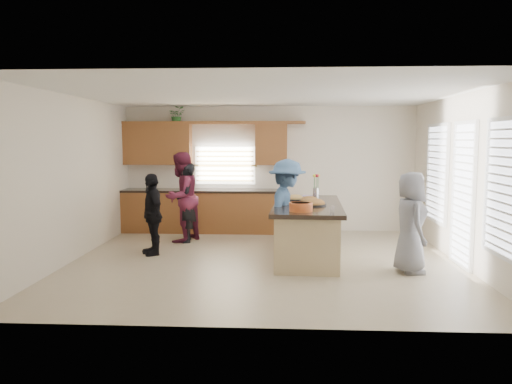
# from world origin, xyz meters

# --- Properties ---
(floor) EXTENTS (6.50, 6.50, 0.00)m
(floor) POSITION_xyz_m (0.00, 0.00, 0.00)
(floor) COLOR #BBA98B
(floor) RESTS_ON ground
(room_shell) EXTENTS (6.52, 6.02, 2.81)m
(room_shell) POSITION_xyz_m (0.00, 0.00, 1.90)
(room_shell) COLOR silver
(room_shell) RESTS_ON ground
(back_cabinetry) EXTENTS (4.08, 0.66, 2.46)m
(back_cabinetry) POSITION_xyz_m (-1.47, 2.73, 0.91)
(back_cabinetry) COLOR brown
(back_cabinetry) RESTS_ON ground
(right_wall_glazing) EXTENTS (0.06, 4.00, 2.25)m
(right_wall_glazing) POSITION_xyz_m (3.22, -0.13, 1.34)
(right_wall_glazing) COLOR white
(right_wall_glazing) RESTS_ON ground
(island) EXTENTS (1.28, 2.75, 0.95)m
(island) POSITION_xyz_m (0.74, 0.37, 0.45)
(island) COLOR tan
(island) RESTS_ON ground
(platter_front) EXTENTS (0.46, 0.46, 0.19)m
(platter_front) POSITION_xyz_m (0.82, 0.14, 0.98)
(platter_front) COLOR black
(platter_front) RESTS_ON island
(platter_mid) EXTENTS (0.36, 0.36, 0.15)m
(platter_mid) POSITION_xyz_m (0.79, 0.62, 0.98)
(platter_mid) COLOR black
(platter_mid) RESTS_ON island
(platter_back) EXTENTS (0.35, 0.35, 0.14)m
(platter_back) POSITION_xyz_m (0.54, 0.87, 0.98)
(platter_back) COLOR black
(platter_back) RESTS_ON island
(salad_bowl) EXTENTS (0.36, 0.36, 0.14)m
(salad_bowl) POSITION_xyz_m (0.59, -0.59, 1.03)
(salad_bowl) COLOR orange
(salad_bowl) RESTS_ON island
(clear_cup) EXTENTS (0.07, 0.07, 0.10)m
(clear_cup) POSITION_xyz_m (1.06, -0.67, 1.00)
(clear_cup) COLOR white
(clear_cup) RESTS_ON island
(plate_stack) EXTENTS (0.23, 0.23, 0.05)m
(plate_stack) POSITION_xyz_m (0.76, 1.20, 0.97)
(plate_stack) COLOR #A685C2
(plate_stack) RESTS_ON island
(flower_vase) EXTENTS (0.14, 0.14, 0.44)m
(flower_vase) POSITION_xyz_m (0.96, 1.50, 1.18)
(flower_vase) COLOR silver
(flower_vase) RESTS_ON island
(potted_plant) EXTENTS (0.40, 0.36, 0.39)m
(potted_plant) POSITION_xyz_m (-2.05, 2.82, 2.59)
(potted_plant) COLOR #2E722D
(potted_plant) RESTS_ON back_cabinetry
(woman_left_back) EXTENTS (0.50, 0.65, 1.60)m
(woman_left_back) POSITION_xyz_m (-1.62, 1.58, 0.80)
(woman_left_back) COLOR black
(woman_left_back) RESTS_ON ground
(woman_left_mid) EXTENTS (0.98, 1.08, 1.81)m
(woman_left_mid) POSITION_xyz_m (-1.73, 1.60, 0.90)
(woman_left_mid) COLOR maroon
(woman_left_mid) RESTS_ON ground
(woman_left_front) EXTENTS (0.73, 0.92, 1.46)m
(woman_left_front) POSITION_xyz_m (-2.02, 0.44, 0.73)
(woman_left_front) COLOR black
(woman_left_front) RESTS_ON ground
(woman_right_back) EXTENTS (0.84, 1.22, 1.73)m
(woman_right_back) POSITION_xyz_m (0.38, 0.23, 0.86)
(woman_right_back) COLOR #3F618A
(woman_right_back) RESTS_ON ground
(woman_right_front) EXTENTS (0.56, 0.80, 1.57)m
(woman_right_front) POSITION_xyz_m (2.28, -0.56, 0.78)
(woman_right_front) COLOR slate
(woman_right_front) RESTS_ON ground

